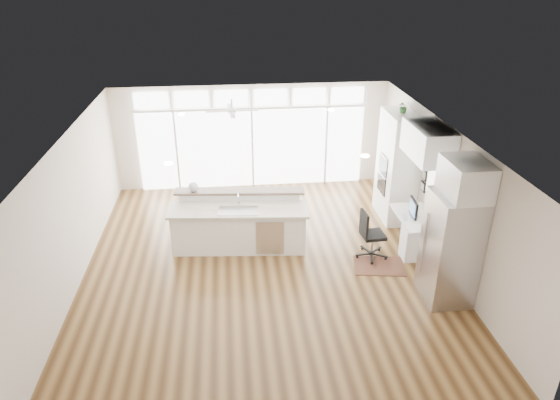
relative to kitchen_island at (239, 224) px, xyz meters
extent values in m
cube|color=#472D15|center=(0.47, -0.72, -0.57)|extent=(7.00, 8.00, 0.02)
cube|color=silver|center=(0.47, -0.72, 2.14)|extent=(7.00, 8.00, 0.02)
cube|color=beige|center=(0.47, 3.28, 0.79)|extent=(7.00, 0.04, 2.70)
cube|color=beige|center=(0.47, -4.72, 0.79)|extent=(7.00, 0.04, 2.70)
cube|color=beige|center=(-3.03, -0.72, 0.79)|extent=(0.04, 8.00, 2.70)
cube|color=beige|center=(3.97, -0.72, 0.79)|extent=(0.04, 8.00, 2.70)
cube|color=white|center=(0.47, 3.22, 0.49)|extent=(5.80, 0.06, 2.08)
cube|color=white|center=(0.47, 3.22, 1.82)|extent=(5.90, 0.06, 0.40)
cube|color=white|center=(3.93, -0.42, 0.99)|extent=(0.04, 0.85, 0.85)
cube|color=silver|center=(-0.03, 2.08, 1.92)|extent=(1.16, 1.16, 0.32)
cube|color=white|center=(0.47, -0.52, 2.12)|extent=(3.40, 3.00, 0.02)
cube|color=white|center=(3.64, 1.08, 0.69)|extent=(0.64, 1.20, 2.50)
cube|color=white|center=(3.60, -0.42, -0.18)|extent=(0.72, 1.30, 0.76)
cube|color=white|center=(3.64, -0.42, 1.79)|extent=(0.64, 1.30, 0.64)
cube|color=silver|center=(3.58, -2.07, 0.44)|extent=(0.76, 0.90, 2.00)
cube|color=white|center=(3.64, -2.07, 1.74)|extent=(0.64, 0.90, 0.60)
cube|color=black|center=(3.93, 0.20, 0.84)|extent=(0.06, 0.22, 0.80)
cube|color=white|center=(0.00, 0.00, 0.00)|extent=(2.92, 1.32, 1.12)
cube|color=#321710|center=(2.72, -1.01, -0.56)|extent=(1.07, 0.85, 0.01)
cube|color=black|center=(2.66, -0.64, -0.05)|extent=(0.58, 0.54, 1.03)
sphere|color=silver|center=(-0.91, 0.49, 0.67)|extent=(0.24, 0.24, 0.21)
cube|color=black|center=(3.52, -0.42, 0.39)|extent=(0.11, 0.47, 0.39)
cube|color=silver|center=(3.35, -0.42, 0.20)|extent=(0.15, 0.30, 0.01)
imported|color=#2D622A|center=(3.64, 1.08, 2.04)|extent=(0.27, 0.30, 0.21)
camera|label=1|loc=(-0.13, -9.09, 4.90)|focal=32.00mm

